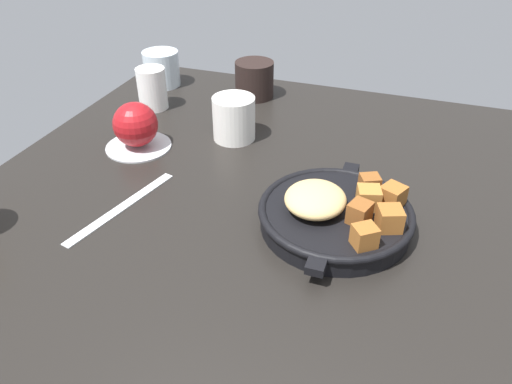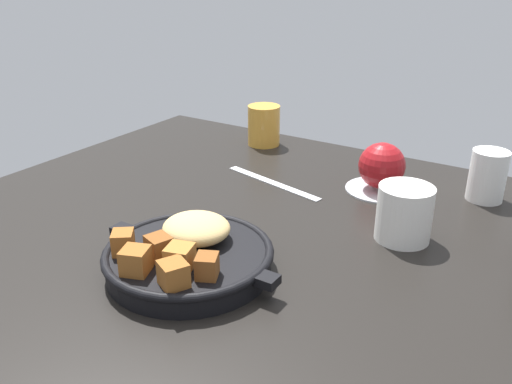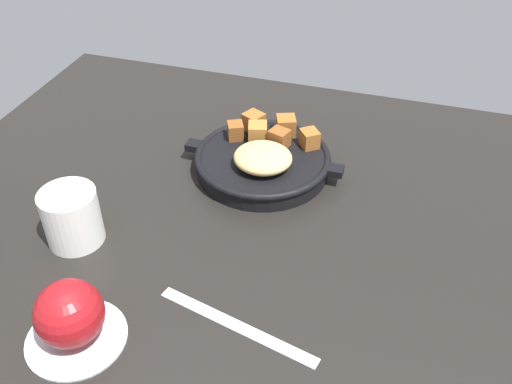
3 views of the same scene
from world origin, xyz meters
TOP-DOWN VIEW (x-y plane):
  - ground_plane at (0.00, 0.00)cm, footprint 102.97×90.24cm
  - cast_iron_skillet at (-0.62, -13.67)cm, footprint 26.70×22.41cm
  - saucer_plate at (10.92, 25.64)cm, footprint 12.11×12.11cm
  - red_apple at (10.92, 25.64)cm, footprint 8.15×8.15cm
  - butter_knife at (-6.78, 18.18)cm, footprint 21.79×6.57cm
  - juice_glass_amber at (-20.10, 36.53)cm, footprint 7.03×7.03cm
  - white_creamer_pitcher at (27.38, 31.44)cm, footprint 6.04×6.04cm
  - ceramic_mug_white at (20.18, 10.11)cm, footprint 8.00×8.00cm

SIDE VIEW (x-z plane):
  - ground_plane at x=0.00cm, z-range -2.40..0.00cm
  - butter_knife at x=-6.78cm, z-range 0.00..0.36cm
  - saucer_plate at x=10.92cm, z-range 0.00..0.60cm
  - cast_iron_skillet at x=-0.62cm, z-range -0.82..5.65cm
  - ceramic_mug_white at x=20.18cm, z-range 0.00..8.26cm
  - juice_glass_amber at x=-20.10cm, z-range 0.00..8.70cm
  - white_creamer_pitcher at x=27.38cm, z-range 0.00..8.74cm
  - red_apple at x=10.92cm, z-range 0.60..8.75cm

